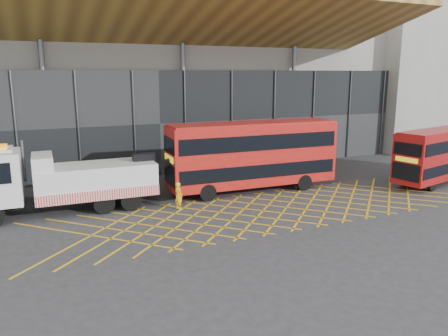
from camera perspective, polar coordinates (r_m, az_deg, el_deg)
name	(u,v)px	position (r m, az deg, el deg)	size (l,w,h in m)	color
ground_plane	(184,222)	(23.59, -5.23, -7.06)	(120.00, 120.00, 0.00)	#2C2C2F
road_markings	(275,209)	(25.82, 6.67, -5.35)	(27.96, 7.16, 0.01)	gold
construction_building	(135,59)	(40.53, -11.49, 13.75)	(55.00, 23.97, 18.00)	gray
east_building	(411,52)	(53.91, 23.19, 13.71)	(15.00, 12.00, 20.00)	gray
recovery_truck	(60,180)	(26.25, -20.63, -1.49)	(11.79, 3.01, 4.11)	black
bus_towed	(253,153)	(29.08, 3.75, 1.95)	(11.52, 3.11, 4.65)	#AD140F
bus_second	(443,153)	(35.28, 26.69, 1.81)	(9.84, 4.34, 3.91)	maroon
worker	(179,196)	(25.58, -5.96, -3.62)	(0.59, 0.39, 1.62)	yellow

